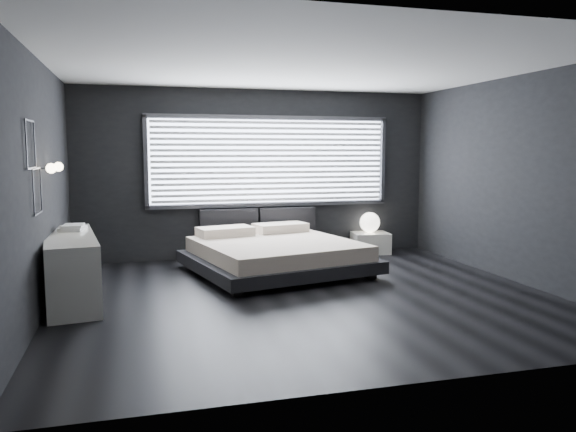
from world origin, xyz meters
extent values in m
plane|color=black|center=(0.00, 0.00, 0.00)|extent=(6.00, 6.00, 0.00)
plane|color=silver|center=(0.00, 0.00, 2.80)|extent=(6.00, 6.00, 0.00)
cube|color=black|center=(0.00, 2.75, 1.40)|extent=(6.00, 0.04, 2.80)
cube|color=black|center=(0.00, -2.75, 1.40)|extent=(6.00, 0.04, 2.80)
cube|color=black|center=(-3.00, 0.00, 1.40)|extent=(0.04, 5.50, 2.80)
cube|color=black|center=(3.00, 0.00, 1.40)|extent=(0.04, 5.50, 2.80)
cube|color=white|center=(0.20, 2.73, 1.61)|extent=(4.00, 0.02, 1.38)
cube|color=#47474C|center=(-1.84, 2.70, 1.61)|extent=(0.06, 0.08, 1.48)
cube|color=#47474C|center=(2.24, 2.70, 1.61)|extent=(0.06, 0.08, 1.48)
cube|color=#47474C|center=(0.20, 2.70, 2.34)|extent=(4.14, 0.08, 0.06)
cube|color=#47474C|center=(0.20, 2.70, 0.88)|extent=(4.14, 0.08, 0.06)
cube|color=white|center=(0.20, 2.67, 1.61)|extent=(3.94, 0.03, 1.32)
cube|color=black|center=(-0.53, 2.64, 0.57)|extent=(0.96, 0.16, 0.52)
cube|color=black|center=(0.47, 2.64, 0.57)|extent=(0.96, 0.16, 0.52)
cylinder|color=silver|center=(-2.95, 0.05, 1.60)|extent=(0.10, 0.02, 0.02)
sphere|color=#FFE5B7|center=(-2.88, 0.05, 1.60)|extent=(0.11, 0.11, 0.11)
cylinder|color=silver|center=(-2.95, 0.65, 1.60)|extent=(0.10, 0.02, 0.02)
sphere|color=#FFE5B7|center=(-2.88, 0.65, 1.60)|extent=(0.11, 0.11, 0.11)
cube|color=#47474C|center=(-2.98, -0.55, 2.08)|extent=(0.01, 0.46, 0.02)
cube|color=#47474C|center=(-2.98, -0.55, 1.62)|extent=(0.01, 0.46, 0.02)
cube|color=#47474C|center=(-2.98, -0.32, 1.85)|extent=(0.01, 0.02, 0.46)
cube|color=#47474C|center=(-2.98, -0.78, 1.85)|extent=(0.01, 0.02, 0.46)
cube|color=#47474C|center=(-2.98, -0.30, 1.61)|extent=(0.01, 0.46, 0.02)
cube|color=#47474C|center=(-2.98, -0.30, 1.15)|extent=(0.01, 0.46, 0.02)
cube|color=#47474C|center=(-2.98, -0.07, 1.38)|extent=(0.01, 0.02, 0.46)
cube|color=#47474C|center=(-2.98, -0.53, 1.38)|extent=(0.01, 0.02, 0.46)
cube|color=black|center=(-0.83, 0.24, 0.04)|extent=(0.15, 0.15, 0.09)
cube|color=black|center=(1.16, 0.69, 0.04)|extent=(0.15, 0.15, 0.09)
cube|color=black|center=(-1.22, 2.02, 0.04)|extent=(0.15, 0.15, 0.09)
cube|color=black|center=(0.76, 2.47, 0.04)|extent=(0.15, 0.15, 0.09)
cube|color=black|center=(-0.03, 1.35, 0.17)|extent=(2.79, 2.71, 0.17)
cube|color=beige|center=(-0.03, 1.35, 0.36)|extent=(2.51, 2.51, 0.21)
cube|color=beige|center=(-0.68, 2.07, 0.54)|extent=(0.91, 0.62, 0.14)
cube|color=beige|center=(0.26, 2.28, 0.54)|extent=(0.91, 0.62, 0.14)
cube|color=white|center=(1.94, 2.50, 0.18)|extent=(0.67, 0.58, 0.36)
sphere|color=white|center=(1.95, 2.55, 0.54)|extent=(0.35, 0.35, 0.35)
cube|color=white|center=(-2.78, 0.54, 0.40)|extent=(0.81, 2.05, 0.80)
cube|color=#47474C|center=(-2.50, 0.57, 0.40)|extent=(0.27, 1.95, 0.78)
cube|color=silver|center=(-2.78, 0.94, 0.82)|extent=(0.34, 0.41, 0.04)
cube|color=silver|center=(-2.77, 0.92, 0.85)|extent=(0.26, 0.34, 0.03)
camera|label=1|loc=(-1.99, -6.51, 1.79)|focal=35.00mm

